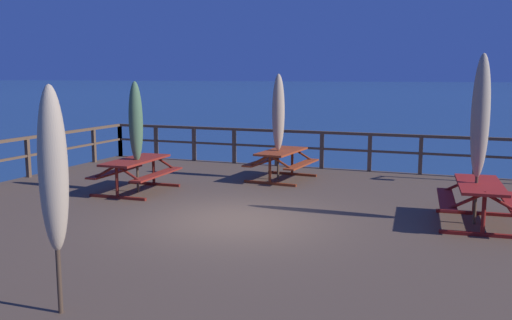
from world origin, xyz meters
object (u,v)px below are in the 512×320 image
Objects in this scene: picnic_table_mid_centre at (282,158)px; patio_umbrella_tall_back_right at (480,117)px; picnic_table_back_right at (136,168)px; patio_umbrella_tall_front at (278,113)px; picnic_table_front_left at (479,195)px; patio_umbrella_short_back at (136,122)px; patio_umbrella_short_front at (53,170)px.

patio_umbrella_tall_back_right reaches higher than picnic_table_mid_centre.
patio_umbrella_tall_front is (2.60, 2.60, 1.17)m from picnic_table_back_right.
picnic_table_back_right and picnic_table_mid_centre have the same top height.
patio_umbrella_tall_back_right is (-0.06, 0.02, 1.40)m from picnic_table_front_left.
picnic_table_front_left is at bearing -1.81° from patio_umbrella_short_back.
patio_umbrella_tall_back_right is at bearing -2.13° from picnic_table_back_right.
patio_umbrella_tall_back_right reaches higher than patio_umbrella_short_back.
patio_umbrella_short_back is (-7.29, 0.22, -0.33)m from patio_umbrella_tall_back_right.
patio_umbrella_short_front reaches higher than picnic_table_back_right.
patio_umbrella_tall_back_right is at bearing -31.11° from patio_umbrella_tall_front.
patio_umbrella_short_back is at bearing 178.19° from picnic_table_front_left.
patio_umbrella_short_back is (-2.61, -2.71, 1.07)m from picnic_table_mid_centre.
patio_umbrella_short_front reaches higher than picnic_table_front_left.
patio_umbrella_tall_back_right reaches higher than patio_umbrella_short_front.
patio_umbrella_tall_front is (-0.07, -0.06, 1.18)m from picnic_table_mid_centre.
picnic_table_mid_centre is (2.68, 2.66, -0.00)m from picnic_table_back_right.
patio_umbrella_short_front is (2.94, -6.11, 1.09)m from picnic_table_back_right.
patio_umbrella_tall_front is at bearing 46.38° from patio_umbrella_short_back.
picnic_table_front_left is 0.66× the size of patio_umbrella_tall_back_right.
patio_umbrella_short_back is at bearing 178.30° from patio_umbrella_tall_back_right.
picnic_table_mid_centre is 1.18m from patio_umbrella_tall_front.
patio_umbrella_tall_front is (-4.82, 2.89, 1.18)m from picnic_table_front_left.
patio_umbrella_short_front is (0.27, -8.76, 1.10)m from picnic_table_mid_centre.
picnic_table_front_left is 1.40m from patio_umbrella_tall_back_right.
picnic_table_front_left is at bearing -14.16° from patio_umbrella_tall_back_right.
picnic_table_mid_centre is 8.83m from patio_umbrella_short_front.
picnic_table_mid_centre is (-4.75, 2.95, -0.00)m from picnic_table_front_left.
picnic_table_mid_centre is 5.70m from patio_umbrella_tall_back_right.
picnic_table_front_left is 5.74m from patio_umbrella_tall_front.
picnic_table_back_right is at bearing 141.12° from patio_umbrella_short_back.
picnic_table_front_left is 1.00× the size of picnic_table_back_right.
patio_umbrella_tall_back_right is 1.20× the size of patio_umbrella_short_back.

